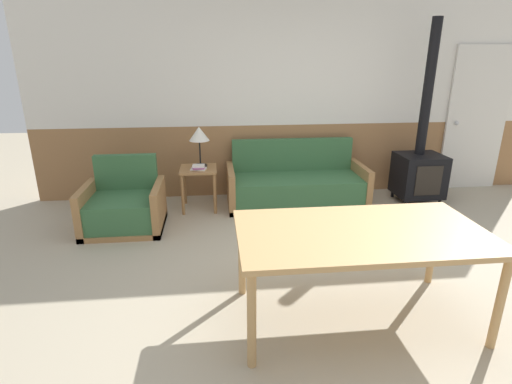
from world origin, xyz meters
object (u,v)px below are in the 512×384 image
Objects in this scene: couch at (296,186)px; dining_table at (361,239)px; armchair at (124,208)px; table_lamp at (199,135)px; wood_stove at (420,164)px; side_table at (199,176)px.

dining_table is at bearing -91.15° from couch.
armchair is 2.89m from dining_table.
couch is at bearing -1.25° from table_lamp.
couch is at bearing 3.46° from armchair.
side_table is at bearing 179.08° from wood_stove.
couch is 1.70m from wood_stove.
table_lamp is 0.22× the size of wood_stove.
side_table is 0.52m from table_lamp.
armchair is at bearing -147.98° from side_table.
wood_stove reaches higher than armchair.
side_table is at bearing 116.76° from dining_table.
couch is at bearing 2.36° from side_table.
dining_table is (2.10, -1.94, 0.43)m from armchair.
table_lamp is (0.88, 0.61, 0.72)m from armchair.
couch is 2.23m from armchair.
couch is 3.57× the size of table_lamp.
couch reaches higher than dining_table.
table_lamp is (-1.27, 0.03, 0.71)m from couch.
side_table is 2.97m from wood_stove.
couch reaches higher than side_table.
armchair is 0.50× the size of dining_table.
couch is 0.78× the size of wood_stove.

